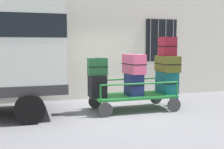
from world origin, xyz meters
TOP-DOWN VIEW (x-y plane):
  - ground_plane at (0.00, 0.00)m, footprint 40.00×40.00m
  - building_wall at (0.01, 2.23)m, footprint 12.00×0.38m
  - luggage_cart at (0.38, 0.10)m, footprint 2.34×1.19m
  - cart_railing at (0.38, 0.10)m, footprint 2.23×1.05m
  - suitcase_left_bottom at (-0.67, 0.09)m, footprint 0.43×0.53m
  - suitcase_left_middle at (-0.67, 0.07)m, footprint 0.52×0.32m
  - suitcase_midleft_bottom at (0.38, 0.07)m, footprint 0.43×0.54m
  - suitcase_midleft_middle at (0.38, 0.08)m, footprint 0.47×0.80m
  - suitcase_center_bottom at (1.43, 0.11)m, footprint 0.46×0.69m
  - suitcase_center_middle at (1.43, 0.10)m, footprint 0.47×0.85m
  - suitcase_center_top at (1.43, 0.12)m, footprint 0.43×0.42m
  - backpack at (1.77, 0.25)m, footprint 0.27×0.22m

SIDE VIEW (x-z plane):
  - ground_plane at x=0.00m, z-range 0.00..0.00m
  - backpack at x=1.77m, z-range 0.00..0.44m
  - luggage_cart at x=0.38m, z-range 0.14..0.57m
  - suitcase_left_bottom at x=-0.67m, z-range 0.43..1.03m
  - suitcase_midleft_bottom at x=0.38m, z-range 0.43..1.03m
  - suitcase_center_bottom at x=1.43m, z-range 0.43..1.06m
  - cart_railing at x=0.38m, z-range 0.56..0.97m
  - suitcase_left_middle at x=-0.67m, z-range 1.03..1.49m
  - suitcase_center_middle at x=1.43m, z-range 1.06..1.52m
  - suitcase_midleft_middle at x=0.38m, z-range 1.03..1.58m
  - suitcase_center_top at x=1.43m, z-range 1.52..2.07m
  - building_wall at x=0.01m, z-range 0.00..5.00m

